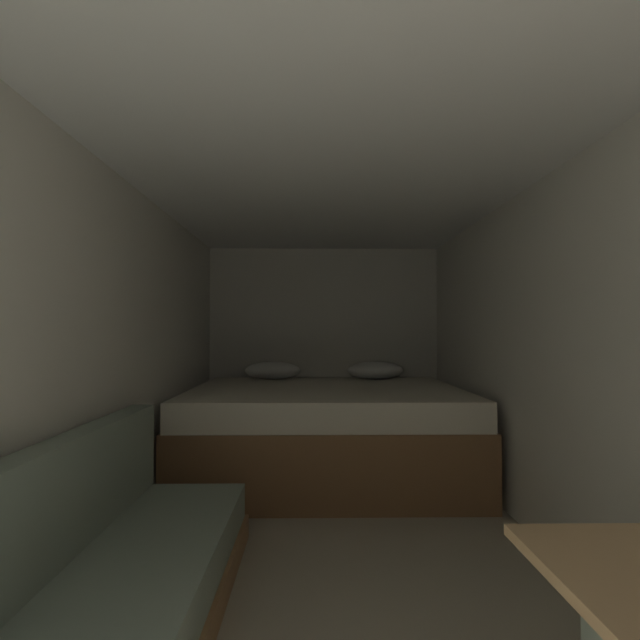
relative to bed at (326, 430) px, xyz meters
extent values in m
plane|color=#A39984|center=(0.00, -1.70, -0.37)|extent=(7.29, 7.29, 0.00)
cube|color=silver|center=(0.00, 0.97, 0.65)|extent=(2.43, 0.05, 2.04)
cube|color=silver|center=(-1.19, -1.70, 0.65)|extent=(0.05, 5.29, 2.04)
cube|color=silver|center=(1.19, -1.70, 0.65)|extent=(0.05, 5.29, 2.04)
cube|color=white|center=(0.00, -1.70, 1.69)|extent=(2.43, 5.29, 0.05)
cube|color=brown|center=(0.00, -0.01, -0.11)|extent=(2.21, 1.83, 0.52)
cube|color=beige|center=(0.00, -0.01, 0.25)|extent=(2.17, 1.79, 0.21)
ellipsoid|color=white|center=(-0.50, 0.69, 0.44)|extent=(0.54, 0.32, 0.17)
ellipsoid|color=white|center=(0.50, 0.69, 0.44)|extent=(0.54, 0.32, 0.17)
camera|label=1|loc=(-0.11, -4.08, 0.81)|focal=27.61mm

